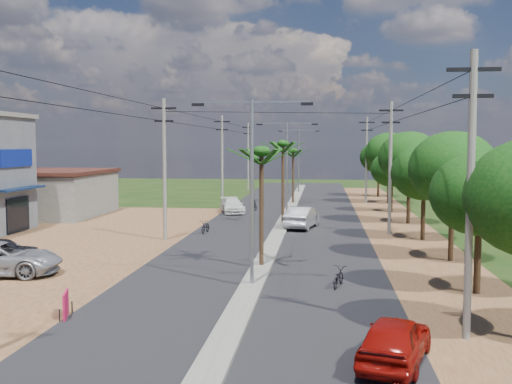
# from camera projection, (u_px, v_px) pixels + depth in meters

# --- Properties ---
(ground) EXTENTS (160.00, 160.00, 0.00)m
(ground) POSITION_uv_depth(u_px,v_px,m) (252.00, 288.00, 25.59)
(ground) COLOR black
(ground) RESTS_ON ground
(road) EXTENTS (12.00, 110.00, 0.04)m
(road) POSITION_uv_depth(u_px,v_px,m) (278.00, 235.00, 40.45)
(road) COLOR black
(road) RESTS_ON ground
(median) EXTENTS (1.00, 90.00, 0.18)m
(median) POSITION_uv_depth(u_px,v_px,m) (281.00, 228.00, 43.42)
(median) COLOR #605E56
(median) RESTS_ON ground
(dirt_lot_west) EXTENTS (18.00, 46.00, 0.04)m
(dirt_lot_west) POSITION_uv_depth(u_px,v_px,m) (15.00, 249.00, 35.16)
(dirt_lot_west) COLOR #53341C
(dirt_lot_west) RESTS_ON ground
(dirt_shoulder_east) EXTENTS (5.00, 90.00, 0.03)m
(dirt_shoulder_east) POSITION_uv_depth(u_px,v_px,m) (406.00, 237.00, 39.52)
(dirt_shoulder_east) COLOR #53341C
(dirt_shoulder_east) RESTS_ON ground
(low_shed) EXTENTS (10.40, 10.40, 3.95)m
(low_shed) POSITION_uv_depth(u_px,v_px,m) (43.00, 193.00, 51.52)
(low_shed) COLOR #605E56
(low_shed) RESTS_ON ground
(tree_east_b) EXTENTS (4.00, 4.00, 5.83)m
(tree_east_b) POSITION_uv_depth(u_px,v_px,m) (479.00, 194.00, 24.24)
(tree_east_b) COLOR black
(tree_east_b) RESTS_ON ground
(tree_east_c) EXTENTS (4.60, 4.60, 6.83)m
(tree_east_c) POSITION_uv_depth(u_px,v_px,m) (453.00, 169.00, 31.08)
(tree_east_c) COLOR black
(tree_east_c) RESTS_ON ground
(tree_east_d) EXTENTS (4.20, 4.20, 6.13)m
(tree_east_d) POSITION_uv_depth(u_px,v_px,m) (424.00, 173.00, 38.09)
(tree_east_d) COLOR black
(tree_east_d) RESTS_ON ground
(tree_east_e) EXTENTS (4.80, 4.80, 7.14)m
(tree_east_e) POSITION_uv_depth(u_px,v_px,m) (409.00, 158.00, 45.93)
(tree_east_e) COLOR black
(tree_east_e) RESTS_ON ground
(tree_east_f) EXTENTS (3.80, 3.80, 5.52)m
(tree_east_f) POSITION_uv_depth(u_px,v_px,m) (392.00, 169.00, 54.00)
(tree_east_f) COLOR black
(tree_east_f) RESTS_ON ground
(tree_east_g) EXTENTS (5.00, 5.00, 7.38)m
(tree_east_g) POSITION_uv_depth(u_px,v_px,m) (389.00, 153.00, 61.75)
(tree_east_g) COLOR black
(tree_east_g) RESTS_ON ground
(tree_east_h) EXTENTS (4.40, 4.40, 6.52)m
(tree_east_h) POSITION_uv_depth(u_px,v_px,m) (379.00, 157.00, 69.76)
(tree_east_h) COLOR black
(tree_east_h) RESTS_ON ground
(palm_median_near) EXTENTS (2.00, 2.00, 6.15)m
(palm_median_near) POSITION_uv_depth(u_px,v_px,m) (262.00, 157.00, 29.12)
(palm_median_near) COLOR black
(palm_median_near) RESTS_ON ground
(palm_median_mid) EXTENTS (2.00, 2.00, 6.55)m
(palm_median_mid) POSITION_uv_depth(u_px,v_px,m) (283.00, 148.00, 44.94)
(palm_median_mid) COLOR black
(palm_median_mid) RESTS_ON ground
(palm_median_far) EXTENTS (2.00, 2.00, 5.85)m
(palm_median_far) POSITION_uv_depth(u_px,v_px,m) (293.00, 153.00, 60.84)
(palm_median_far) COLOR black
(palm_median_far) RESTS_ON ground
(streetlight_near) EXTENTS (5.10, 0.18, 8.00)m
(streetlight_near) POSITION_uv_depth(u_px,v_px,m) (252.00, 176.00, 25.21)
(streetlight_near) COLOR gray
(streetlight_near) RESTS_ON ground
(streetlight_mid) EXTENTS (5.10, 0.18, 8.00)m
(streetlight_mid) POSITION_uv_depth(u_px,v_px,m) (287.00, 161.00, 49.98)
(streetlight_mid) COLOR gray
(streetlight_mid) RESTS_ON ground
(streetlight_far) EXTENTS (5.10, 0.18, 8.00)m
(streetlight_far) POSITION_uv_depth(u_px,v_px,m) (299.00, 155.00, 74.75)
(streetlight_far) COLOR gray
(streetlight_far) RESTS_ON ground
(utility_pole_w_b) EXTENTS (1.60, 0.24, 9.00)m
(utility_pole_w_b) POSITION_uv_depth(u_px,v_px,m) (164.00, 166.00, 37.87)
(utility_pole_w_b) COLOR #605E56
(utility_pole_w_b) RESTS_ON ground
(utility_pole_w_c) EXTENTS (1.60, 0.24, 9.00)m
(utility_pole_w_c) POSITION_uv_depth(u_px,v_px,m) (222.00, 158.00, 59.67)
(utility_pole_w_c) COLOR #605E56
(utility_pole_w_c) RESTS_ON ground
(utility_pole_w_d) EXTENTS (1.60, 0.24, 9.00)m
(utility_pole_w_d) POSITION_uv_depth(u_px,v_px,m) (248.00, 155.00, 80.48)
(utility_pole_w_d) COLOR #605E56
(utility_pole_w_d) RESTS_ON ground
(utility_pole_e_a) EXTENTS (1.60, 0.24, 9.00)m
(utility_pole_e_a) POSITION_uv_depth(u_px,v_px,m) (470.00, 189.00, 18.45)
(utility_pole_e_a) COLOR #605E56
(utility_pole_e_a) RESTS_ON ground
(utility_pole_e_b) EXTENTS (1.60, 0.24, 9.00)m
(utility_pole_e_b) POSITION_uv_depth(u_px,v_px,m) (390.00, 165.00, 40.24)
(utility_pole_e_b) COLOR #605E56
(utility_pole_e_b) RESTS_ON ground
(utility_pole_e_c) EXTENTS (1.60, 0.24, 9.00)m
(utility_pole_e_c) POSITION_uv_depth(u_px,v_px,m) (366.00, 158.00, 62.04)
(utility_pole_e_c) COLOR #605E56
(utility_pole_e_c) RESTS_ON ground
(car_red_near) EXTENTS (2.71, 4.29, 1.36)m
(car_red_near) POSITION_uv_depth(u_px,v_px,m) (395.00, 341.00, 16.59)
(car_red_near) COLOR maroon
(car_red_near) RESTS_ON ground
(car_silver_mid) EXTENTS (2.58, 5.03, 1.58)m
(car_silver_mid) POSITION_uv_depth(u_px,v_px,m) (302.00, 218.00, 43.64)
(car_silver_mid) COLOR gray
(car_silver_mid) RESTS_ON ground
(car_white_far) EXTENTS (3.04, 4.83, 1.30)m
(car_white_far) POSITION_uv_depth(u_px,v_px,m) (232.00, 206.00, 53.27)
(car_white_far) COLOR beige
(car_white_far) RESTS_ON ground
(car_parked_silver) EXTENTS (5.89, 3.31, 1.55)m
(car_parked_silver) POSITION_uv_depth(u_px,v_px,m) (0.00, 260.00, 27.84)
(car_parked_silver) COLOR gray
(car_parked_silver) RESTS_ON ground
(car_parked_dark) EXTENTS (3.89, 2.28, 1.24)m
(car_parked_dark) POSITION_uv_depth(u_px,v_px,m) (2.00, 250.00, 31.14)
(car_parked_dark) COLOR black
(car_parked_dark) RESTS_ON ground
(moto_rider_east) EXTENTS (0.94, 1.69, 0.84)m
(moto_rider_east) POSITION_uv_depth(u_px,v_px,m) (338.00, 278.00, 25.58)
(moto_rider_east) COLOR black
(moto_rider_east) RESTS_ON ground
(moto_rider_west_a) EXTENTS (0.73, 1.80, 0.93)m
(moto_rider_west_a) POSITION_uv_depth(u_px,v_px,m) (206.00, 227.00, 41.12)
(moto_rider_west_a) COLOR black
(moto_rider_west_a) RESTS_ON ground
(moto_rider_west_b) EXTENTS (1.18, 1.83, 1.07)m
(moto_rider_west_b) POSITION_uv_depth(u_px,v_px,m) (254.00, 205.00, 55.51)
(moto_rider_west_b) COLOR black
(moto_rider_west_b) RESTS_ON ground
(roadside_sign) EXTENTS (0.41, 1.11, 0.95)m
(roadside_sign) POSITION_uv_depth(u_px,v_px,m) (66.00, 305.00, 21.10)
(roadside_sign) COLOR #A70F39
(roadside_sign) RESTS_ON ground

